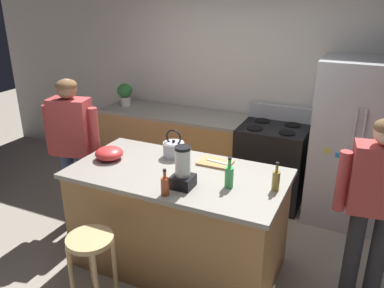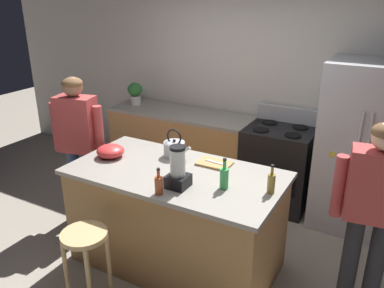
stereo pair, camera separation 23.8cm
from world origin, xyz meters
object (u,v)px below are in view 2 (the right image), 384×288
(refrigerator, at_px, (365,149))
(cutting_board, at_px, (214,163))
(bottle_vinegar, at_px, (271,183))
(blender_appliance, at_px, (178,170))
(bottle_soda, at_px, (224,177))
(person_by_sink_right, at_px, (374,205))
(chef_knife, at_px, (216,163))
(stove_range, at_px, (278,166))
(mixing_bowl, at_px, (110,151))
(tea_kettle, at_px, (174,148))
(person_by_island_left, at_px, (78,137))
(bar_stool, at_px, (86,249))
(bottle_cooking_sauce, at_px, (159,185))
(potted_plant, at_px, (135,92))
(kitchen_island, at_px, (176,218))

(refrigerator, xyz_separation_m, cutting_board, (-1.13, -1.21, 0.07))
(bottle_vinegar, distance_m, cutting_board, 0.67)
(blender_appliance, relative_size, bottle_soda, 1.35)
(person_by_sink_right, height_order, chef_knife, person_by_sink_right)
(refrigerator, relative_size, blender_appliance, 5.14)
(stove_range, distance_m, person_by_sink_right, 1.79)
(bottle_vinegar, distance_m, mixing_bowl, 1.54)
(refrigerator, relative_size, tea_kettle, 6.45)
(person_by_sink_right, bearing_deg, blender_appliance, -163.37)
(person_by_sink_right, bearing_deg, refrigerator, 98.67)
(refrigerator, xyz_separation_m, person_by_island_left, (-2.66, -1.32, 0.08))
(stove_range, bearing_deg, person_by_island_left, -142.56)
(blender_appliance, bearing_deg, person_by_sink_right, 16.63)
(person_by_island_left, distance_m, cutting_board, 1.53)
(bar_stool, height_order, tea_kettle, tea_kettle)
(bottle_cooking_sauce, distance_m, tea_kettle, 0.74)
(person_by_sink_right, distance_m, chef_knife, 1.31)
(mixing_bowl, bearing_deg, bar_stool, -65.76)
(person_by_island_left, xyz_separation_m, bottle_soda, (1.79, -0.26, 0.07))
(person_by_sink_right, bearing_deg, mixing_bowl, -174.77)
(potted_plant, bearing_deg, chef_knife, -34.62)
(kitchen_island, relative_size, mixing_bowl, 7.22)
(refrigerator, height_order, blender_appliance, refrigerator)
(bottle_soda, bearing_deg, bar_stool, -140.05)
(potted_plant, bearing_deg, bottle_vinegar, -32.25)
(potted_plant, relative_size, chef_knife, 1.36)
(chef_knife, bearing_deg, potted_plant, 151.73)
(bottle_soda, height_order, tea_kettle, tea_kettle)
(person_by_island_left, height_order, tea_kettle, person_by_island_left)
(stove_range, xyz_separation_m, chef_knife, (-0.21, -1.23, 0.48))
(bottle_cooking_sauce, height_order, mixing_bowl, bottle_cooking_sauce)
(person_by_island_left, height_order, person_by_sink_right, person_by_island_left)
(stove_range, bearing_deg, bottle_soda, -88.89)
(tea_kettle, bearing_deg, person_by_sink_right, -3.24)
(kitchen_island, relative_size, refrigerator, 1.05)
(refrigerator, bearing_deg, person_by_island_left, -153.53)
(refrigerator, xyz_separation_m, mixing_bowl, (-2.05, -1.52, 0.12))
(person_by_sink_right, bearing_deg, cutting_board, 175.40)
(potted_plant, distance_m, chef_knife, 2.22)
(bottle_vinegar, bearing_deg, blender_appliance, -158.97)
(blender_appliance, height_order, bottle_soda, blender_appliance)
(kitchen_island, distance_m, bottle_vinegar, 1.01)
(stove_range, height_order, mixing_bowl, stove_range)
(blender_appliance, bearing_deg, person_by_island_left, 164.37)
(bottle_vinegar, relative_size, chef_knife, 1.07)
(potted_plant, xyz_separation_m, bottle_soda, (2.07, -1.63, -0.08))
(person_by_sink_right, height_order, tea_kettle, person_by_sink_right)
(bottle_cooking_sauce, relative_size, tea_kettle, 0.78)
(bottle_cooking_sauce, distance_m, cutting_board, 0.71)
(bar_stool, relative_size, tea_kettle, 2.43)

